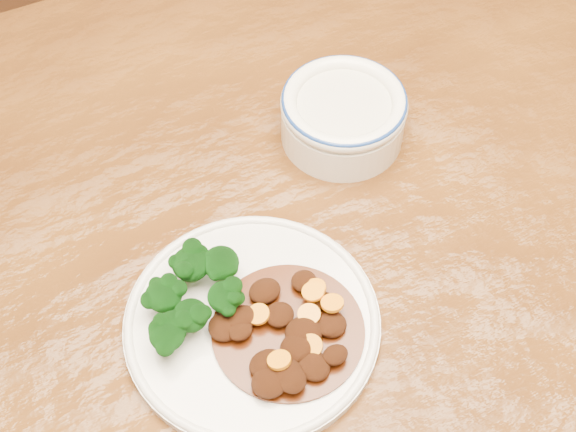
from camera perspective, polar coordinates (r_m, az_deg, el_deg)
dining_table at (r=0.91m, az=2.77°, el=-1.99°), size 1.56×1.01×0.75m
dinner_plate at (r=0.76m, az=-2.57°, el=-7.55°), size 0.24×0.24×0.02m
broccoli_florets at (r=0.75m, az=-6.95°, el=-5.70°), size 0.11×0.09×0.04m
mince_stew at (r=0.74m, az=-0.19°, el=-8.55°), size 0.14×0.14×0.03m
dip_bowl at (r=0.88m, az=3.95°, el=7.21°), size 0.14×0.14×0.06m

